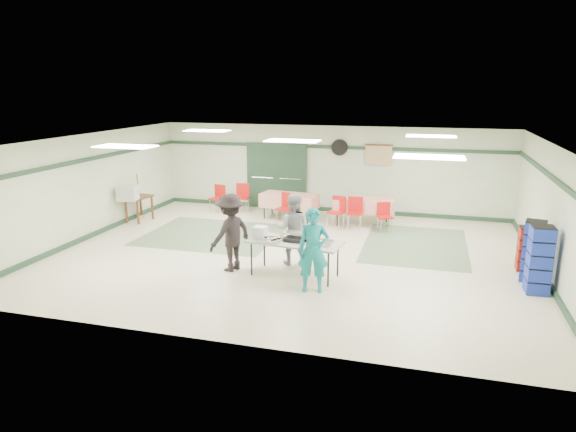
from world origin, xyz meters
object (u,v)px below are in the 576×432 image
(crate_stack_red, at_px, (527,249))
(printer_table, at_px, (139,200))
(volunteer_teal, at_px, (313,250))
(chair_c, at_px, (384,214))
(crate_stack_blue_b, at_px, (539,260))
(dining_table_b, at_px, (289,200))
(broom, at_px, (140,196))
(office_printer, at_px, (128,193))
(volunteer_dark, at_px, (230,233))
(chair_loose_a, at_px, (242,195))
(dining_table_a, at_px, (363,205))
(chair_a, at_px, (355,210))
(crate_stack_blue_a, at_px, (533,251))
(chair_b, at_px, (337,209))
(chair_loose_b, at_px, (218,195))
(chair_d, at_px, (286,205))
(serving_table, at_px, (295,243))
(volunteer_grey, at_px, (293,229))

(crate_stack_red, relative_size, printer_table, 1.12)
(volunteer_teal, height_order, crate_stack_red, volunteer_teal)
(chair_c, bearing_deg, crate_stack_blue_b, -70.57)
(dining_table_b, bearing_deg, broom, -156.27)
(office_printer, bearing_deg, volunteer_dark, -44.78)
(dining_table_b, height_order, office_printer, office_printer)
(chair_loose_a, bearing_deg, broom, -154.81)
(volunteer_teal, height_order, dining_table_a, volunteer_teal)
(dining_table_a, relative_size, chair_a, 2.05)
(crate_stack_red, bearing_deg, crate_stack_blue_a, -90.00)
(chair_b, bearing_deg, crate_stack_red, -11.46)
(dining_table_a, height_order, chair_loose_b, chair_loose_b)
(chair_d, bearing_deg, dining_table_a, 28.24)
(chair_a, height_order, chair_b, chair_a)
(volunteer_teal, bearing_deg, volunteer_dark, 149.48)
(volunteer_teal, xyz_separation_m, broom, (-6.21, 4.05, -0.12))
(dining_table_a, xyz_separation_m, chair_d, (-2.12, -0.56, -0.02))
(chair_d, xyz_separation_m, office_printer, (-4.26, -1.41, 0.40))
(dining_table_b, bearing_deg, serving_table, -65.62)
(chair_loose_b, height_order, crate_stack_red, crate_stack_red)
(chair_c, bearing_deg, printer_table, 164.73)
(chair_c, xyz_separation_m, crate_stack_blue_b, (3.25, -3.65, 0.18))
(crate_stack_blue_b, relative_size, broom, 0.97)
(volunteer_teal, bearing_deg, chair_c, 67.49)
(volunteer_teal, distance_m, chair_loose_b, 7.07)
(chair_d, xyz_separation_m, broom, (-4.34, -0.67, 0.16))
(serving_table, distance_m, chair_loose_a, 5.93)
(chair_c, distance_m, crate_stack_red, 4.01)
(crate_stack_red, xyz_separation_m, printer_table, (-10.30, 1.49, 0.14))
(chair_loose_b, height_order, crate_stack_blue_b, crate_stack_blue_b)
(volunteer_dark, height_order, crate_stack_blue_b, volunteer_dark)
(crate_stack_blue_a, bearing_deg, volunteer_dark, -170.47)
(volunteer_teal, distance_m, chair_b, 4.74)
(crate_stack_red, bearing_deg, office_printer, 174.68)
(volunteer_dark, xyz_separation_m, office_printer, (-4.16, 2.63, 0.11))
(dining_table_a, relative_size, chair_loose_a, 2.04)
(chair_loose_b, bearing_deg, volunteer_grey, -36.93)
(chair_loose_a, distance_m, printer_table, 3.17)
(volunteer_grey, xyz_separation_m, dining_table_a, (1.05, 3.83, -0.23))
(chair_d, xyz_separation_m, crate_stack_blue_a, (6.04, -3.01, 0.08))
(crate_stack_blue_b, bearing_deg, chair_d, 148.75)
(dining_table_a, height_order, office_printer, office_printer)
(dining_table_b, bearing_deg, crate_stack_blue_a, -22.77)
(chair_loose_b, height_order, crate_stack_blue_a, crate_stack_blue_a)
(chair_a, bearing_deg, printer_table, -175.47)
(chair_loose_b, xyz_separation_m, crate_stack_red, (8.52, -3.22, -0.04))
(crate_stack_blue_a, relative_size, crate_stack_blue_b, 0.95)
(volunteer_grey, height_order, crate_stack_blue_a, volunteer_grey)
(printer_table, bearing_deg, chair_d, 18.52)
(chair_c, height_order, crate_stack_blue_b, crate_stack_blue_b)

